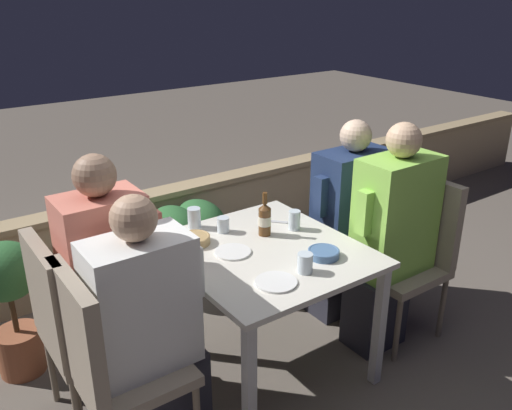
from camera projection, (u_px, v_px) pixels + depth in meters
name	position (u px, v px, depth m)	size (l,w,h in m)	color
ground_plane	(264.00, 365.00, 3.05)	(16.00, 16.00, 0.00)	#665B51
parapet_wall	(154.00, 231.00, 3.96)	(9.00, 0.18, 0.61)	tan
dining_table	(264.00, 265.00, 2.80)	(0.92, 1.00, 0.73)	silver
planter_hedge	(175.00, 242.00, 3.76)	(0.74, 0.47, 0.58)	brown
chair_left_near	(105.00, 356.00, 2.23)	(0.46, 0.46, 0.97)	gray
person_white_polo	(151.00, 328.00, 2.32)	(0.50, 0.26, 1.24)	#282833
chair_left_far	(73.00, 319.00, 2.47)	(0.46, 0.46, 0.97)	gray
person_coral_top	(114.00, 286.00, 2.55)	(0.47, 0.26, 1.32)	#282833
chair_right_near	(413.00, 244.00, 3.18)	(0.46, 0.46, 0.97)	gray
person_green_blouse	(390.00, 239.00, 3.04)	(0.51, 0.26, 1.32)	#282833
chair_right_far	(369.00, 220.00, 3.50)	(0.46, 0.46, 0.97)	gray
person_navy_jumper	(346.00, 220.00, 3.37)	(0.51, 0.26, 1.26)	#282833
beer_bottle	(265.00, 219.00, 2.90)	(0.07, 0.07, 0.24)	brown
plate_0	(276.00, 282.00, 2.46)	(0.19, 0.19, 0.01)	white
plate_1	(233.00, 252.00, 2.73)	(0.19, 0.19, 0.01)	white
bowl_0	(194.00, 239.00, 2.82)	(0.16, 0.16, 0.05)	tan
bowl_1	(324.00, 253.00, 2.69)	(0.16, 0.16, 0.04)	#4C709E
glass_cup_0	(294.00, 220.00, 2.98)	(0.06, 0.06, 0.11)	silver
glass_cup_1	(223.00, 225.00, 2.95)	(0.07, 0.07, 0.08)	silver
glass_cup_2	(305.00, 263.00, 2.54)	(0.07, 0.07, 0.10)	silver
glass_cup_3	(194.00, 218.00, 3.00)	(0.07, 0.07, 0.12)	silver
fork_0	(273.00, 222.00, 3.08)	(0.13, 0.14, 0.01)	silver
potted_plant	(10.00, 296.00, 2.83)	(0.34, 0.34, 0.78)	#9E5638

